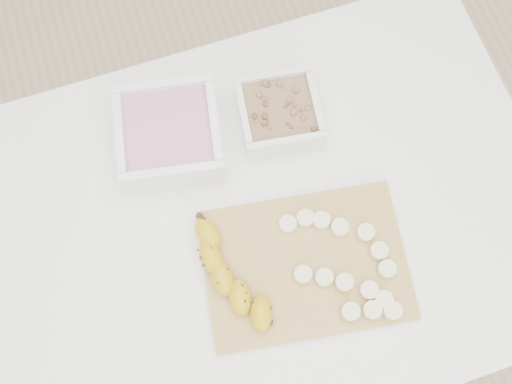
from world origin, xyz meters
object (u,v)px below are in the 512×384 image
object	(u,v)px
bowl_yogurt	(170,135)
table	(261,232)
bowl_granola	(279,114)
cutting_board	(305,265)
banana	(232,277)

from	to	relation	value
bowl_yogurt	table	bearing A→B (deg)	-59.49
bowl_granola	bowl_yogurt	bearing A→B (deg)	174.61
cutting_board	banana	bearing A→B (deg)	173.00
table	bowl_yogurt	distance (m)	0.25
bowl_yogurt	cutting_board	distance (m)	0.32
table	banana	distance (m)	0.17
table	bowl_yogurt	size ratio (longest dim) A/B	5.05
bowl_granola	cutting_board	bearing A→B (deg)	-99.47
table	bowl_granola	world-z (taller)	bowl_granola
table	bowl_granola	size ratio (longest dim) A/B	6.57
bowl_granola	cutting_board	world-z (taller)	bowl_granola
bowl_yogurt	banana	xyz separation A→B (m)	(0.03, -0.26, -0.01)
bowl_granola	cutting_board	xyz separation A→B (m)	(-0.04, -0.26, -0.02)
bowl_yogurt	bowl_granola	bearing A→B (deg)	-5.39
cutting_board	table	bearing A→B (deg)	113.13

